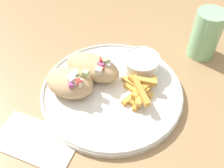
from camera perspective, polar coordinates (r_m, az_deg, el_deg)
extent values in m
cube|color=#9E7A51|center=(0.61, 2.47, -3.32)|extent=(1.24, 1.24, 0.04)
cylinder|color=#9E7A51|center=(1.42, -5.25, 11.95)|extent=(0.06, 0.06, 0.68)
cube|color=silver|center=(0.55, -16.24, -11.74)|extent=(0.18, 0.12, 0.00)
cylinder|color=white|center=(0.59, 0.00, -1.75)|extent=(0.32, 0.32, 0.01)
torus|color=white|center=(0.58, 0.00, -1.18)|extent=(0.31, 0.31, 0.01)
ellipsoid|color=tan|center=(0.57, -9.19, 0.32)|extent=(0.12, 0.09, 0.05)
cube|color=white|center=(0.54, -8.75, 0.89)|extent=(0.02, 0.02, 0.01)
cube|color=red|center=(0.54, -7.26, 0.44)|extent=(0.01, 0.01, 0.01)
cube|color=#A34C84|center=(0.54, -8.83, -0.19)|extent=(0.01, 0.01, 0.01)
cube|color=silver|center=(0.54, -7.23, 0.29)|extent=(0.02, 0.02, 0.01)
cube|color=#B7D693|center=(0.55, -8.16, 2.10)|extent=(0.02, 0.02, 0.02)
cube|color=#B7D693|center=(0.55, -5.76, 2.37)|extent=(0.01, 0.01, 0.01)
cube|color=white|center=(0.54, -8.71, 1.26)|extent=(0.02, 0.02, 0.01)
ellipsoid|color=tan|center=(0.60, -4.54, 3.44)|extent=(0.14, 0.08, 0.05)
cube|color=red|center=(0.58, -2.10, 5.16)|extent=(0.02, 0.02, 0.01)
cube|color=silver|center=(0.56, -2.85, 2.93)|extent=(0.01, 0.01, 0.01)
cube|color=#A34C84|center=(0.57, -2.54, 3.87)|extent=(0.02, 0.02, 0.01)
cube|color=#B7D693|center=(0.58, -1.35, 5.09)|extent=(0.02, 0.02, 0.02)
cube|color=white|center=(0.58, -0.90, 4.15)|extent=(0.02, 0.02, 0.01)
cube|color=red|center=(0.56, -2.54, 3.12)|extent=(0.01, 0.01, 0.01)
cube|color=gold|center=(0.57, 5.50, -2.23)|extent=(0.03, 0.08, 0.01)
cube|color=gold|center=(0.57, 5.30, -2.05)|extent=(0.03, 0.07, 0.01)
cube|color=gold|center=(0.58, 5.01, -1.58)|extent=(0.06, 0.02, 0.01)
cube|color=#E5B251|center=(0.59, 5.46, -0.66)|extent=(0.08, 0.02, 0.01)
cube|color=gold|center=(0.57, 6.52, -2.83)|extent=(0.02, 0.07, 0.01)
cube|color=gold|center=(0.57, 5.40, -2.33)|extent=(0.04, 0.08, 0.01)
cube|color=gold|center=(0.57, 5.86, -2.82)|extent=(0.02, 0.06, 0.01)
cube|color=gold|center=(0.58, 5.82, 0.01)|extent=(0.06, 0.03, 0.01)
cube|color=gold|center=(0.57, 7.13, -0.74)|extent=(0.02, 0.08, 0.01)
cube|color=gold|center=(0.57, 7.03, 0.66)|extent=(0.06, 0.03, 0.01)
cube|color=gold|center=(0.56, 5.51, -1.67)|extent=(0.05, 0.07, 0.01)
cube|color=gold|center=(0.55, 6.03, -1.49)|extent=(0.07, 0.06, 0.01)
cylinder|color=white|center=(0.62, 6.47, 4.26)|extent=(0.08, 0.08, 0.04)
cylinder|color=white|center=(0.61, 6.59, 5.29)|extent=(0.07, 0.07, 0.01)
torus|color=white|center=(0.61, 6.62, 5.50)|extent=(0.09, 0.09, 0.00)
cylinder|color=#8CCC93|center=(0.69, 19.74, 10.16)|extent=(0.07, 0.07, 0.12)
cylinder|color=silver|center=(0.70, 19.36, 8.99)|extent=(0.06, 0.06, 0.07)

